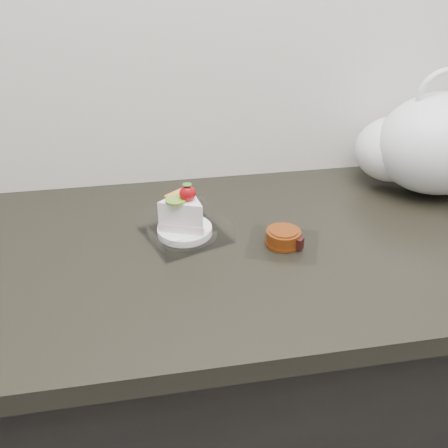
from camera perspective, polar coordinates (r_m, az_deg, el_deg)
name	(u,v)px	position (r m, az deg, el deg)	size (l,w,h in m)	color
counter	(271,391)	(1.31, 5.40, -18.50)	(2.04, 0.64, 0.90)	black
cake_tray	(184,222)	(1.00, -4.56, 0.25)	(0.19, 0.19, 0.12)	white
mooncake_wrap	(284,239)	(0.99, 6.84, -1.67)	(0.17, 0.17, 0.03)	white
plastic_bag	(433,144)	(1.25, 22.80, 8.45)	(0.39, 0.32, 0.29)	silver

